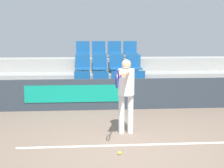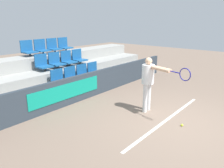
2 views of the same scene
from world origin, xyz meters
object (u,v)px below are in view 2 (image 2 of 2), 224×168
Objects in this scene: stadium_chair_9 at (42,48)px; stadium_chair_10 at (54,47)px; stadium_chair_4 at (43,64)px; stadium_chair_7 at (79,58)px; stadium_chair_5 at (56,62)px; stadium_chair_3 at (94,71)px; stadium_chair_6 at (68,60)px; stadium_chair_11 at (65,46)px; stadium_chair_0 at (59,80)px; stadium_chair_8 at (28,50)px; stadium_chair_2 at (84,74)px; tennis_player at (149,79)px; tennis_ball at (182,125)px; stadium_chair_1 at (72,77)px.

stadium_chair_9 is 1.00× the size of stadium_chair_10.
stadium_chair_4 is 1.71m from stadium_chair_7.
stadium_chair_5 is 1.00m from stadium_chair_9.
stadium_chair_4 reaches higher than stadium_chair_3.
stadium_chair_7 is 1.00× the size of stadium_chair_9.
stadium_chair_11 is (0.57, 0.90, 0.44)m from stadium_chair_6.
stadium_chair_4 is at bearing 90.00° from stadium_chair_0.
stadium_chair_2 is at bearing -57.52° from stadium_chair_8.
stadium_chair_3 is 0.36× the size of tennis_player.
tennis_player is (-0.16, -2.92, 0.34)m from stadium_chair_2.
tennis_player is (0.99, -3.82, -0.09)m from stadium_chair_4.
stadium_chair_5 is 5.10m from tennis_ball.
stadium_chair_3 is 3.03m from tennis_player.
tennis_player reaches higher than stadium_chair_5.
stadium_chair_4 is at bearing -141.86° from stadium_chair_10.
stadium_chair_1 is 0.57m from stadium_chair_2.
stadium_chair_11 reaches higher than stadium_chair_7.
stadium_chair_6 is 1.00× the size of stadium_chair_9.
stadium_chair_7 is (0.57, 0.00, 0.00)m from stadium_chair_6.
stadium_chair_6 is at bearing 101.98° from tennis_player.
stadium_chair_6 is at bearing -38.14° from stadium_chair_8.
stadium_chair_9 is at bearing 122.48° from stadium_chair_3.
stadium_chair_3 is 1.00× the size of stadium_chair_6.
stadium_chair_1 is at bearing -122.48° from stadium_chair_11.
stadium_chair_0 is at bearing -133.68° from stadium_chair_11.
stadium_chair_7 reaches higher than tennis_ball.
stadium_chair_8 reaches higher than stadium_chair_1.
stadium_chair_2 is 1.00× the size of stadium_chair_7.
tennis_ball is (-0.40, -5.88, -1.52)m from stadium_chair_10.
stadium_chair_11 is 6.15m from tennis_ball.
stadium_chair_7 is at bearing 0.00° from stadium_chair_6.
stadium_chair_8 reaches higher than stadium_chair_0.
stadium_chair_9 is at bearing 90.00° from stadium_chair_5.
stadium_chair_2 is 2.07m from stadium_chair_9.
stadium_chair_4 is 1.00m from stadium_chair_8.
stadium_chair_7 is at bearing -90.00° from stadium_chair_11.
stadium_chair_9 is at bearing 72.34° from stadium_chair_0.
stadium_chair_9 is at bearing 180.00° from stadium_chair_11.
stadium_chair_9 is (0.00, 1.79, 0.87)m from stadium_chair_1.
stadium_chair_10 is (0.57, 0.00, 0.00)m from stadium_chair_9.
stadium_chair_10 reaches higher than stadium_chair_1.
stadium_chair_9 is at bearing 57.52° from stadium_chair_4.
stadium_chair_4 is 1.00× the size of stadium_chair_5.
stadium_chair_10 is (-0.57, 0.90, 0.44)m from stadium_chair_7.
tennis_ball is (0.17, -4.09, -0.64)m from stadium_chair_1.
stadium_chair_4 is 1.00× the size of stadium_chair_10.
stadium_chair_4 is at bearing -122.48° from stadium_chair_9.
stadium_chair_10 is (0.00, 1.79, 0.87)m from stadium_chair_2.
stadium_chair_4 is 1.98m from stadium_chair_11.
stadium_chair_6 reaches higher than stadium_chair_3.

